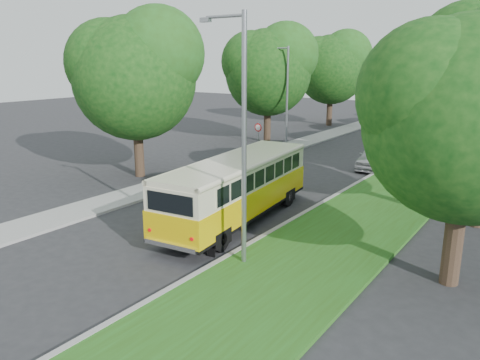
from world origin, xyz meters
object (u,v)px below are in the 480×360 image
Objects in this scene: car_silver at (375,157)px; car_grey at (431,128)px; vintage_bus at (237,190)px; lamppost_far at (286,94)px; car_white at (387,151)px; car_blue at (412,139)px; lamppost_near at (242,134)px.

car_silver is 0.80× the size of car_grey.
vintage_bus is at bearing -102.99° from car_silver.
lamppost_far is 1.85× the size of car_white.
car_white is at bearing 79.45° from vintage_bus.
car_grey is at bearing 79.42° from car_blue.
car_silver is 0.88× the size of car_blue.
car_blue is (0.00, 8.10, -0.03)m from car_silver.
car_blue is (7.70, 5.85, -3.40)m from lamppost_far.
lamppost_near is 1.98× the size of car_white.
vintage_bus is 27.58m from car_grey.
lamppost_near is 16.70m from car_silver.
car_grey is (-0.13, 6.53, 0.05)m from car_blue.
car_grey is (-1.34, 30.88, -3.61)m from lamppost_near.
car_blue is (-1.21, 24.35, -3.66)m from lamppost_near.
car_silver is at bearing -101.76° from car_blue.
car_grey is (0.02, 11.93, 0.09)m from car_white.
car_blue is at bearing 92.44° from car_white.
vintage_bus reaches higher than car_grey.
car_grey is at bearing 58.57° from lamppost_far.
vintage_bus reaches higher than car_blue.
lamppost_far is 16.67m from vintage_bus.
vintage_bus is at bearing -105.39° from car_blue.
car_silver is at bearing -16.26° from lamppost_far.
lamppost_far is 8.70m from car_silver.
car_white is at bearing 94.10° from lamppost_near.
car_grey is at bearing 81.29° from vintage_bus.
car_blue is at bearing 82.91° from car_silver.
car_white is at bearing 3.42° from lamppost_far.
lamppost_near reaches higher than lamppost_far.
vintage_bus is 13.00m from car_silver.
vintage_bus reaches higher than car_silver.
vintage_bus is at bearing -83.52° from car_grey.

